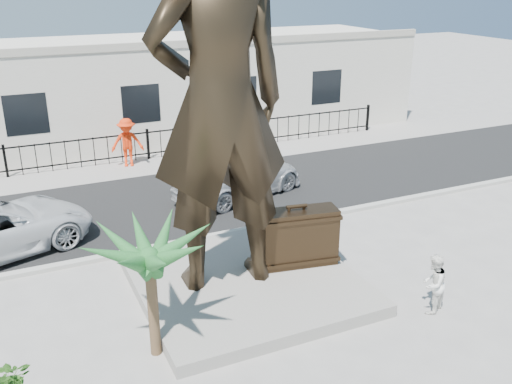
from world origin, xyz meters
TOP-DOWN VIEW (x-y plane):
  - ground at (0.00, 0.00)m, footprint 100.00×100.00m
  - street at (0.00, 8.00)m, footprint 40.00×7.00m
  - curb at (0.00, 4.50)m, footprint 40.00×0.25m
  - far_sidewalk at (0.00, 12.00)m, footprint 40.00×2.50m
  - plinth at (-0.50, 1.50)m, footprint 5.20×5.20m
  - fence at (0.00, 12.80)m, footprint 22.00×0.10m
  - building at (0.00, 17.00)m, footprint 28.00×7.00m
  - statue at (-1.03, 1.68)m, footprint 3.31×2.30m
  - suitcase at (0.94, 1.62)m, footprint 2.20×1.02m
  - tourist at (2.96, -1.23)m, footprint 0.87×0.80m
  - car_silver at (1.80, 7.37)m, footprint 5.27×3.38m
  - worker at (-0.97, 12.20)m, footprint 1.39×0.98m
  - palm_tree at (-3.23, -0.11)m, footprint 1.80×1.80m
  - shrub at (-5.94, -0.80)m, footprint 0.74×0.67m

SIDE VIEW (x-z plane):
  - ground at x=0.00m, z-range 0.00..0.00m
  - palm_tree at x=-3.23m, z-range -1.60..1.60m
  - street at x=0.00m, z-range 0.00..0.01m
  - far_sidewalk at x=0.00m, z-range 0.00..0.02m
  - curb at x=0.00m, z-range 0.00..0.12m
  - plinth at x=-0.50m, z-range 0.00..0.30m
  - fence at x=0.00m, z-range 0.00..1.20m
  - tourist at x=2.96m, z-range 0.00..1.43m
  - car_silver at x=1.80m, z-range 0.01..1.43m
  - shrub at x=-5.94m, z-range 0.40..1.14m
  - worker at x=-0.97m, z-range 0.02..1.98m
  - suitcase at x=0.94m, z-range 0.30..1.79m
  - building at x=0.00m, z-range 0.00..4.40m
  - statue at x=-1.03m, z-range 0.30..9.00m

